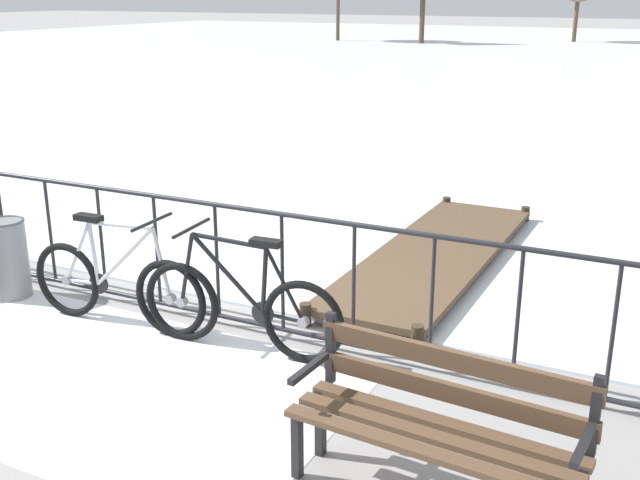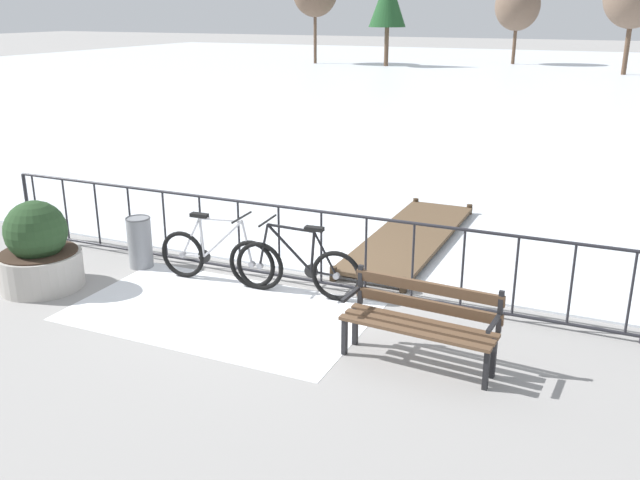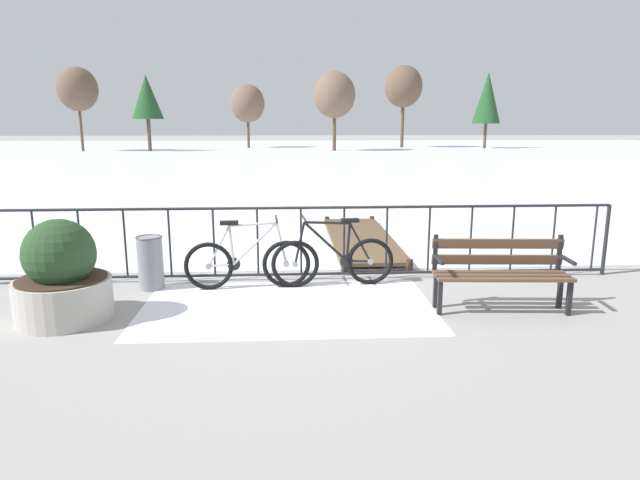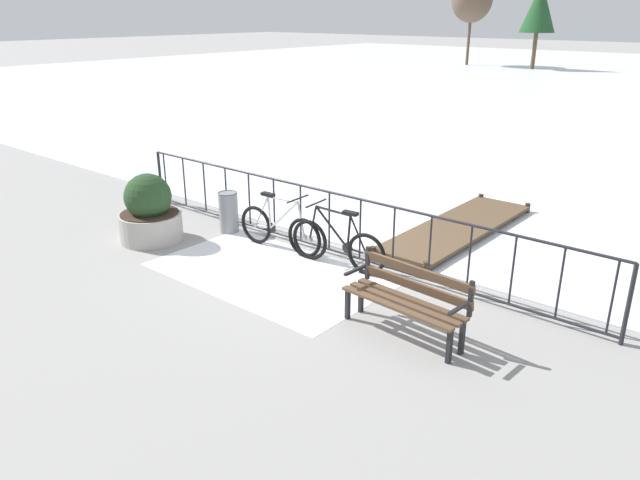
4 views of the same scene
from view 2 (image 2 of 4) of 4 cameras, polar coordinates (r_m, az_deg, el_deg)
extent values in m
plane|color=gray|center=(9.42, -3.33, -3.36)|extent=(160.00, 160.00, 0.00)
cube|color=silver|center=(36.52, 18.13, 12.22)|extent=(80.00, 56.00, 0.03)
cube|color=white|center=(8.55, -8.24, -5.85)|extent=(3.58, 2.13, 0.01)
cylinder|color=#232328|center=(9.08, -3.46, 2.80)|extent=(9.00, 0.04, 0.04)
cylinder|color=#232328|center=(9.39, -3.34, -2.91)|extent=(9.00, 0.04, 0.04)
cylinder|color=#232328|center=(11.92, -22.98, 2.57)|extent=(0.06, 0.06, 1.05)
cylinder|color=#232328|center=(11.78, -22.40, 2.67)|extent=(0.03, 0.03, 0.97)
cylinder|color=#232328|center=(11.35, -20.24, 2.36)|extent=(0.03, 0.03, 0.97)
cylinder|color=#232328|center=(10.94, -17.90, 2.03)|extent=(0.03, 0.03, 0.97)
cylinder|color=#232328|center=(10.55, -15.39, 1.67)|extent=(0.03, 0.03, 0.97)
cylinder|color=#232328|center=(10.17, -12.69, 1.27)|extent=(0.03, 0.03, 0.97)
cylinder|color=#232328|center=(9.83, -9.80, 0.85)|extent=(0.03, 0.03, 0.97)
cylinder|color=#232328|center=(9.51, -6.70, 0.39)|extent=(0.03, 0.03, 0.97)
cylinder|color=#232328|center=(9.22, -3.40, -0.10)|extent=(0.03, 0.03, 0.97)
cylinder|color=#232328|center=(8.96, 0.10, -0.62)|extent=(0.03, 0.03, 0.97)
cylinder|color=#232328|center=(8.74, 3.80, -1.17)|extent=(0.03, 0.03, 0.97)
cylinder|color=#232328|center=(8.56, 7.67, -1.73)|extent=(0.03, 0.03, 0.97)
cylinder|color=#232328|center=(8.42, 11.68, -2.31)|extent=(0.03, 0.03, 0.97)
cylinder|color=#232328|center=(8.33, 15.82, -2.90)|extent=(0.03, 0.03, 0.97)
cylinder|color=#232328|center=(8.28, 20.03, -3.47)|extent=(0.03, 0.03, 0.97)
cylinder|color=#232328|center=(8.27, 24.28, -4.04)|extent=(0.03, 0.03, 0.97)
torus|color=black|center=(9.59, -11.25, -1.18)|extent=(0.66, 0.09, 0.66)
cylinder|color=gray|center=(9.59, -11.25, -1.18)|extent=(0.08, 0.06, 0.08)
torus|color=black|center=(9.09, -5.63, -2.01)|extent=(0.66, 0.09, 0.66)
cylinder|color=gray|center=(9.09, -5.63, -2.01)|extent=(0.08, 0.06, 0.08)
cylinder|color=#B2B2B7|center=(9.34, -9.72, 0.22)|extent=(0.08, 0.04, 0.53)
cylinder|color=#B2B2B7|center=(9.18, -8.03, 0.08)|extent=(0.61, 0.07, 0.59)
cylinder|color=#B2B2B7|center=(9.11, -8.22, 1.68)|extent=(0.63, 0.07, 0.07)
cylinder|color=#B2B2B7|center=(9.50, -10.39, -1.25)|extent=(0.34, 0.05, 0.05)
cylinder|color=#B2B2B7|center=(9.42, -10.59, 0.28)|extent=(0.32, 0.05, 0.56)
cylinder|color=#B2B2B7|center=(9.02, -6.04, -0.24)|extent=(0.16, 0.04, 0.59)
cube|color=black|center=(9.26, -9.93, 2.03)|extent=(0.24, 0.11, 0.05)
cylinder|color=black|center=(8.94, -6.47, 1.87)|extent=(0.05, 0.52, 0.03)
cylinder|color=black|center=(9.41, -9.52, -1.33)|extent=(0.18, 0.03, 0.18)
torus|color=black|center=(8.66, 1.36, -2.98)|extent=(0.66, 0.11, 0.66)
cylinder|color=gray|center=(8.66, 1.36, -2.98)|extent=(0.08, 0.07, 0.08)
torus|color=black|center=(9.02, -4.99, -2.15)|extent=(0.66, 0.11, 0.66)
cylinder|color=gray|center=(9.02, -4.99, -2.15)|extent=(0.08, 0.07, 0.08)
cylinder|color=black|center=(8.66, -0.61, -0.97)|extent=(0.08, 0.04, 0.53)
cylinder|color=black|center=(8.76, -2.54, -0.65)|extent=(0.61, 0.08, 0.59)
cylinder|color=black|center=(8.67, -2.44, 0.99)|extent=(0.63, 0.09, 0.07)
cylinder|color=black|center=(8.71, 0.31, -2.79)|extent=(0.34, 0.06, 0.05)
cylinder|color=black|center=(8.61, 0.44, -1.16)|extent=(0.32, 0.05, 0.56)
cylinder|color=black|center=(8.90, -4.67, -0.45)|extent=(0.16, 0.04, 0.59)
cube|color=black|center=(8.56, -0.48, 0.94)|extent=(0.25, 0.12, 0.05)
cylinder|color=black|center=(8.77, -4.35, 1.60)|extent=(0.07, 0.52, 0.03)
cylinder|color=black|center=(8.76, -0.73, -2.59)|extent=(0.18, 0.03, 0.18)
cube|color=brown|center=(7.28, 8.47, -6.61)|extent=(1.60, 0.21, 0.04)
cube|color=brown|center=(7.15, 8.05, -7.09)|extent=(1.60, 0.21, 0.04)
cube|color=brown|center=(7.02, 7.60, -7.58)|extent=(1.60, 0.21, 0.04)
cube|color=brown|center=(7.31, 8.78, -5.33)|extent=(1.60, 0.16, 0.12)
cube|color=brown|center=(7.23, 8.86, -3.88)|extent=(1.60, 0.16, 0.12)
cube|color=black|center=(6.95, 13.55, -10.30)|extent=(0.05, 0.06, 0.44)
cube|color=black|center=(7.18, 14.11, -9.36)|extent=(0.05, 0.06, 0.44)
cube|color=black|center=(7.09, 14.63, -5.77)|extent=(0.05, 0.05, 0.45)
cube|color=black|center=(6.88, 14.10, -6.74)|extent=(0.07, 0.40, 0.04)
cube|color=black|center=(7.40, 2.04, -7.87)|extent=(0.05, 0.06, 0.44)
cube|color=black|center=(7.61, 2.92, -7.08)|extent=(0.05, 0.06, 0.44)
cube|color=black|center=(7.53, 3.36, -3.69)|extent=(0.05, 0.05, 0.45)
cube|color=black|center=(7.33, 2.53, -4.52)|extent=(0.07, 0.40, 0.04)
cylinder|color=#ADA8A0|center=(9.82, -22.02, -2.31)|extent=(1.07, 1.07, 0.48)
cylinder|color=#38281E|center=(9.74, -22.19, -0.93)|extent=(0.99, 0.99, 0.02)
sphere|color=#264223|center=(9.66, -22.40, 0.69)|extent=(0.80, 0.80, 0.80)
cylinder|color=gray|center=(10.11, -14.64, -0.21)|extent=(0.34, 0.34, 0.72)
torus|color=#494A4E|center=(10.00, -14.80, 1.74)|extent=(0.35, 0.35, 0.02)
cube|color=brown|center=(10.91, 7.48, 0.30)|extent=(1.10, 3.85, 0.06)
cylinder|color=#3C2E20|center=(9.37, 1.10, -2.79)|extent=(0.10, 0.10, 0.20)
cylinder|color=#3C2E20|center=(9.05, 6.88, -3.71)|extent=(0.10, 0.10, 0.20)
cylinder|color=#3C2E20|center=(12.82, 7.90, 2.97)|extent=(0.10, 0.10, 0.20)
cylinder|color=#3C2E20|center=(12.59, 12.21, 2.43)|extent=(0.10, 0.10, 0.20)
cylinder|color=brown|center=(42.31, 24.01, 14.49)|extent=(0.27, 0.27, 3.21)
cylinder|color=brown|center=(48.09, 15.74, 15.43)|extent=(0.22, 0.22, 2.80)
ellipsoid|color=brown|center=(48.05, 15.99, 18.10)|extent=(2.83, 2.83, 3.11)
cylinder|color=brown|center=(44.98, 5.53, 16.58)|extent=(0.27, 0.27, 3.97)
cone|color=#1E4723|center=(44.95, 5.61, 19.12)|extent=(2.30, 2.30, 3.18)
cylinder|color=brown|center=(47.02, -0.40, 16.55)|extent=(0.20, 0.20, 3.65)
camera|label=1|loc=(3.01, 10.56, 2.21)|focal=42.91mm
camera|label=3|loc=(4.43, -61.69, -8.26)|focal=30.98mm
camera|label=4|loc=(1.83, 97.16, 4.64)|focal=33.89mm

